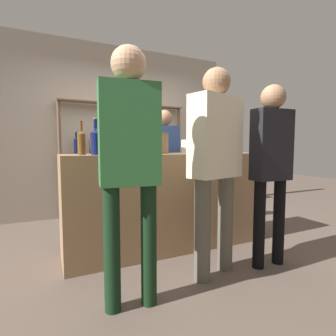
{
  "coord_description": "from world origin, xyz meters",
  "views": [
    {
      "loc": [
        -1.22,
        -2.6,
        1.13
      ],
      "look_at": [
        0.0,
        0.0,
        0.9
      ],
      "focal_mm": 28.0,
      "sensor_mm": 36.0,
      "label": 1
    }
  ],
  "objects": [
    {
      "name": "bar_counter",
      "position": [
        0.0,
        0.0,
        0.53
      ],
      "size": [
        2.22,
        0.55,
        1.06
      ],
      "primitive_type": "cube",
      "color": "#997551",
      "rests_on": "ground_plane"
    },
    {
      "name": "back_wall",
      "position": [
        0.0,
        1.87,
        1.4
      ],
      "size": [
        3.82,
        0.12,
        2.8
      ],
      "primitive_type": "cube",
      "color": "#B2A899",
      "rests_on": "ground_plane"
    },
    {
      "name": "counter_bottle_0",
      "position": [
        -0.32,
        0.09,
        1.2
      ],
      "size": [
        0.07,
        0.07,
        0.36
      ],
      "color": "#0F1956",
      "rests_on": "bar_counter"
    },
    {
      "name": "customer_center",
      "position": [
        0.1,
        -0.74,
        1.05
      ],
      "size": [
        0.54,
        0.35,
        1.79
      ],
      "rotation": [
        0.0,
        0.0,
        1.85
      ],
      "color": "#575347",
      "rests_on": "ground_plane"
    },
    {
      "name": "customer_left",
      "position": [
        -0.7,
        -0.88,
        1.08
      ],
      "size": [
        0.42,
        0.24,
        1.8
      ],
      "rotation": [
        0.0,
        0.0,
        1.45
      ],
      "color": "black",
      "rests_on": "ground_plane"
    },
    {
      "name": "ice_bucket",
      "position": [
        -0.08,
        0.05,
        1.17
      ],
      "size": [
        0.22,
        0.22,
        0.22
      ],
      "color": "#846647",
      "rests_on": "bar_counter"
    },
    {
      "name": "back_shelf",
      "position": [
        0.0,
        1.69,
        1.21
      ],
      "size": [
        2.08,
        0.18,
        1.84
      ],
      "color": "brown",
      "rests_on": "ground_plane"
    },
    {
      "name": "counter_bottle_3",
      "position": [
        0.6,
        0.08,
        1.18
      ],
      "size": [
        0.08,
        0.08,
        0.32
      ],
      "color": "#0F1956",
      "rests_on": "bar_counter"
    },
    {
      "name": "server_behind_counter",
      "position": [
        0.25,
        0.65,
        0.97
      ],
      "size": [
        0.4,
        0.21,
        1.62
      ],
      "rotation": [
        0.0,
        0.0,
        -1.59
      ],
      "color": "#121C33",
      "rests_on": "ground_plane"
    },
    {
      "name": "cork_jar",
      "position": [
        0.28,
        0.08,
        1.13
      ],
      "size": [
        0.12,
        0.12,
        0.16
      ],
      "color": "silver",
      "rests_on": "bar_counter"
    },
    {
      "name": "counter_bottle_1",
      "position": [
        -0.91,
        -0.02,
        1.18
      ],
      "size": [
        0.07,
        0.07,
        0.32
      ],
      "color": "brown",
      "rests_on": "bar_counter"
    },
    {
      "name": "ground_plane",
      "position": [
        0.0,
        0.0,
        0.0
      ],
      "size": [
        16.0,
        16.0,
        0.0
      ],
      "primitive_type": "plane",
      "color": "brown"
    },
    {
      "name": "counter_bottle_2",
      "position": [
        -0.79,
        -0.13,
        1.19
      ],
      "size": [
        0.09,
        0.09,
        0.34
      ],
      "color": "#0F1956",
      "rests_on": "bar_counter"
    },
    {
      "name": "counter_bottle_5",
      "position": [
        -0.53,
        -0.11,
        1.18
      ],
      "size": [
        0.08,
        0.08,
        0.32
      ],
      "color": "brown",
      "rests_on": "bar_counter"
    },
    {
      "name": "customer_right",
      "position": [
        0.68,
        -0.81,
        1.02
      ],
      "size": [
        0.39,
        0.22,
        1.69
      ],
      "rotation": [
        0.0,
        0.0,
        1.54
      ],
      "color": "black",
      "rests_on": "ground_plane"
    },
    {
      "name": "counter_bottle_4",
      "position": [
        -0.26,
        -0.09,
        1.19
      ],
      "size": [
        0.08,
        0.08,
        0.36
      ],
      "color": "brown",
      "rests_on": "bar_counter"
    }
  ]
}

